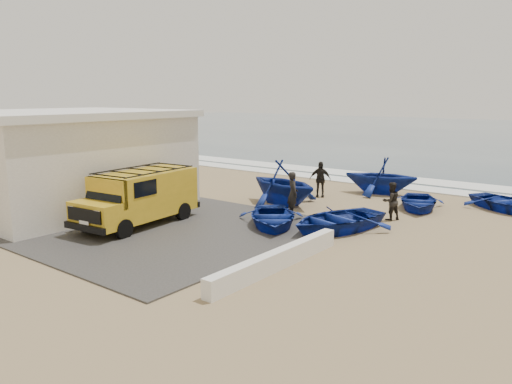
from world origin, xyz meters
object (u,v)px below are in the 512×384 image
Objects in this scene: boat_near_left at (272,217)px; fisherman_front at (293,194)px; boat_mid_right at (418,202)px; boat_near_right at (337,219)px; fisherman_middle at (391,201)px; boat_mid_left at (283,182)px; van at (140,195)px; building at (64,159)px; parapet at (277,260)px; fisherman_back at (320,179)px; boat_far_right at (508,202)px; boat_far_left at (381,175)px.

boat_near_left is 2.19m from fisherman_front.
boat_mid_right is at bearing 24.33° from boat_near_left.
fisherman_middle is at bearing 88.51° from boat_near_right.
boat_near_right is at bearing -107.45° from boat_mid_left.
van is 5.17m from boat_near_left.
building is 1.57× the size of parapet.
fisherman_middle is 5.21m from fisherman_back.
fisherman_back is (-1.54, 6.12, 0.51)m from boat_near_left.
fisherman_middle is at bearing -113.43° from fisherman_front.
van reaches higher than boat_near_right.
boat_far_right reaches higher than boat_mid_right.
boat_mid_right is (1.10, 5.35, -0.08)m from boat_near_right.
building reaches higher than van.
fisherman_back is at bearing -83.95° from fisherman_middle.
building reaches higher than boat_near_left.
van is 1.45× the size of boat_far_left.
parapet is at bearing -1.94° from boat_far_left.
boat_near_right is at bearing -160.60° from fisherman_front.
boat_mid_left is at bearing 65.26° from van.
boat_near_right is 2.95m from fisherman_middle.
boat_far_right is 1.98× the size of fisherman_front.
fisherman_back is (8.05, 8.86, -1.28)m from building.
fisherman_back is (-3.76, 5.09, 0.46)m from boat_near_right.
boat_mid_left is 2.63m from fisherman_back.
boat_mid_left is 2.12× the size of fisherman_front.
boat_near_left is 4.96m from fisherman_middle.
van is at bearing -131.76° from boat_near_right.
fisherman_back is (-2.03, -2.61, -0.06)m from boat_far_left.
fisherman_middle reaches higher than boat_near_right.
boat_far_left is (2.48, 5.19, -0.08)m from boat_mid_left.
building is 15.32m from boat_far_left.
boat_mid_left is 5.14m from fisherman_middle.
boat_far_right is (4.31, 7.42, -0.05)m from boat_near_right.
boat_far_right is 9.48m from fisherman_front.
boat_far_right is (16.12, 11.20, -1.79)m from building.
boat_mid_left is 6.07m from boat_mid_right.
boat_near_left is 4.11m from boat_mid_left.
van is at bearing -150.37° from boat_mid_right.
boat_far_left is at bearing 48.58° from boat_near_left.
boat_mid_left is 1.09× the size of boat_far_left.
boat_far_left is at bearing 100.99° from parapet.
building is 2.58× the size of boat_near_left.
boat_near_right is 1.04× the size of boat_mid_left.
boat_near_right is 2.31× the size of fisherman_back.
boat_mid_left is (-4.90, 7.28, 0.75)m from parapet.
building reaches higher than fisherman_middle.
boat_mid_right is at bearing 45.21° from van.
boat_mid_left is at bearing 123.99° from parapet.
van is 1.43× the size of boat_near_left.
fisherman_front is 3.99m from fisherman_middle.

